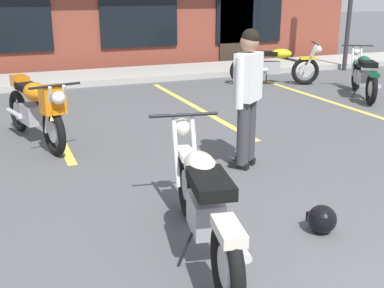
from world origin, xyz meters
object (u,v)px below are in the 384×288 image
(motorcycle_foreground_classic, at_px, (203,201))
(person_in_shorts_foreground, at_px, (248,91))
(motorcycle_blue_standard, at_px, (276,65))
(helmet_on_pavement, at_px, (322,219))
(motorcycle_black_cruiser, at_px, (36,108))
(motorcycle_silver_naked, at_px, (364,75))

(motorcycle_foreground_classic, bearing_deg, person_in_shorts_foreground, 52.13)
(motorcycle_blue_standard, bearing_deg, person_in_shorts_foreground, -125.43)
(motorcycle_blue_standard, xyz_separation_m, helmet_on_pavement, (-3.46, -6.38, -0.33))
(motorcycle_foreground_classic, height_order, person_in_shorts_foreground, person_in_shorts_foreground)
(motorcycle_foreground_classic, height_order, motorcycle_black_cruiser, same)
(motorcycle_foreground_classic, height_order, helmet_on_pavement, motorcycle_foreground_classic)
(motorcycle_foreground_classic, relative_size, motorcycle_black_cruiser, 1.01)
(motorcycle_blue_standard, relative_size, helmet_on_pavement, 7.60)
(motorcycle_silver_naked, bearing_deg, motorcycle_foreground_classic, -141.42)
(motorcycle_black_cruiser, bearing_deg, motorcycle_foreground_classic, -74.78)
(motorcycle_silver_naked, relative_size, motorcycle_blue_standard, 0.96)
(motorcycle_black_cruiser, height_order, motorcycle_silver_naked, same)
(motorcycle_foreground_classic, relative_size, person_in_shorts_foreground, 1.25)
(motorcycle_silver_naked, relative_size, helmet_on_pavement, 7.29)
(motorcycle_silver_naked, distance_m, person_in_shorts_foreground, 5.04)
(motorcycle_black_cruiser, distance_m, person_in_shorts_foreground, 3.02)
(motorcycle_black_cruiser, xyz_separation_m, motorcycle_blue_standard, (5.56, 2.69, -0.07))
(motorcycle_black_cruiser, bearing_deg, helmet_on_pavement, -60.32)
(motorcycle_black_cruiser, xyz_separation_m, person_in_shorts_foreground, (2.28, -1.92, 0.42))
(motorcycle_black_cruiser, distance_m, motorcycle_blue_standard, 6.18)
(motorcycle_foreground_classic, relative_size, motorcycle_blue_standard, 1.06)
(person_in_shorts_foreground, bearing_deg, motorcycle_silver_naked, 32.88)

